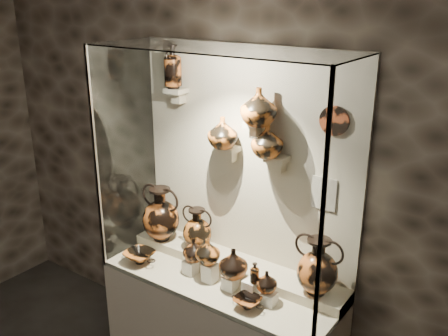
# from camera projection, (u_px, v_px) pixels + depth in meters

# --- Properties ---
(wall_back) EXTENTS (5.00, 0.02, 3.20)m
(wall_back) POSITION_uv_depth(u_px,v_px,m) (247.00, 162.00, 3.44)
(wall_back) COLOR black
(wall_back) RESTS_ON ground
(plinth) EXTENTS (1.70, 0.60, 0.80)m
(plinth) POSITION_uv_depth(u_px,v_px,m) (220.00, 331.00, 3.60)
(plinth) COLOR beige
(plinth) RESTS_ON floor
(front_tier) EXTENTS (1.68, 0.58, 0.03)m
(front_tier) POSITION_uv_depth(u_px,v_px,m) (220.00, 281.00, 3.46)
(front_tier) COLOR #B8AB8E
(front_tier) RESTS_ON plinth
(rear_tier) EXTENTS (1.70, 0.25, 0.10)m
(rear_tier) POSITION_uv_depth(u_px,v_px,m) (234.00, 266.00, 3.58)
(rear_tier) COLOR #B8AB8E
(rear_tier) RESTS_ON plinth
(back_panel) EXTENTS (1.70, 0.03, 1.60)m
(back_panel) POSITION_uv_depth(u_px,v_px,m) (247.00, 162.00, 3.44)
(back_panel) COLOR beige
(back_panel) RESTS_ON plinth
(glass_front) EXTENTS (1.70, 0.01, 1.60)m
(glass_front) POSITION_uv_depth(u_px,v_px,m) (191.00, 189.00, 2.97)
(glass_front) COLOR white
(glass_front) RESTS_ON plinth
(glass_left) EXTENTS (0.01, 0.60, 1.60)m
(glass_left) POSITION_uv_depth(u_px,v_px,m) (126.00, 152.00, 3.65)
(glass_left) COLOR white
(glass_left) RESTS_ON plinth
(glass_right) EXTENTS (0.01, 0.60, 1.60)m
(glass_right) POSITION_uv_depth(u_px,v_px,m) (345.00, 206.00, 2.74)
(glass_right) COLOR white
(glass_right) RESTS_ON plinth
(glass_top) EXTENTS (1.70, 0.60, 0.01)m
(glass_top) POSITION_uv_depth(u_px,v_px,m) (220.00, 48.00, 2.93)
(glass_top) COLOR white
(glass_top) RESTS_ON back_panel
(frame_post_left) EXTENTS (0.02, 0.02, 1.60)m
(frame_post_left) POSITION_uv_depth(u_px,v_px,m) (96.00, 163.00, 3.43)
(frame_post_left) COLOR gray
(frame_post_left) RESTS_ON plinth
(frame_post_right) EXTENTS (0.02, 0.02, 1.60)m
(frame_post_right) POSITION_uv_depth(u_px,v_px,m) (322.00, 225.00, 2.52)
(frame_post_right) COLOR gray
(frame_post_right) RESTS_ON plinth
(pedestal_a) EXTENTS (0.09, 0.09, 0.10)m
(pedestal_a) POSITION_uv_depth(u_px,v_px,m) (191.00, 267.00, 3.52)
(pedestal_a) COLOR silver
(pedestal_a) RESTS_ON front_tier
(pedestal_b) EXTENTS (0.09, 0.09, 0.13)m
(pedestal_b) POSITION_uv_depth(u_px,v_px,m) (210.00, 272.00, 3.42)
(pedestal_b) COLOR silver
(pedestal_b) RESTS_ON front_tier
(pedestal_c) EXTENTS (0.09, 0.09, 0.09)m
(pedestal_c) POSITION_uv_depth(u_px,v_px,m) (231.00, 282.00, 3.33)
(pedestal_c) COLOR silver
(pedestal_c) RESTS_ON front_tier
(pedestal_d) EXTENTS (0.09, 0.09, 0.12)m
(pedestal_d) POSITION_uv_depth(u_px,v_px,m) (251.00, 288.00, 3.24)
(pedestal_d) COLOR silver
(pedestal_d) RESTS_ON front_tier
(pedestal_e) EXTENTS (0.09, 0.09, 0.08)m
(pedestal_e) POSITION_uv_depth(u_px,v_px,m) (269.00, 298.00, 3.17)
(pedestal_e) COLOR silver
(pedestal_e) RESTS_ON front_tier
(bracket_ul) EXTENTS (0.14, 0.12, 0.04)m
(bracket_ul) POSITION_uv_depth(u_px,v_px,m) (176.00, 91.00, 3.53)
(bracket_ul) COLOR beige
(bracket_ul) RESTS_ON back_panel
(bracket_ca) EXTENTS (0.14, 0.12, 0.04)m
(bracket_ca) POSITION_uv_depth(u_px,v_px,m) (229.00, 149.00, 3.40)
(bracket_ca) COLOR beige
(bracket_ca) RESTS_ON back_panel
(bracket_cb) EXTENTS (0.10, 0.12, 0.04)m
(bracket_cb) POSITION_uv_depth(u_px,v_px,m) (254.00, 124.00, 3.23)
(bracket_cb) COLOR beige
(bracket_cb) RESTS_ON back_panel
(bracket_cc) EXTENTS (0.14, 0.12, 0.04)m
(bracket_cc) POSITION_uv_depth(u_px,v_px,m) (277.00, 159.00, 3.19)
(bracket_cc) COLOR beige
(bracket_cc) RESTS_ON back_panel
(amphora_left) EXTENTS (0.39, 0.39, 0.43)m
(amphora_left) POSITION_uv_depth(u_px,v_px,m) (161.00, 214.00, 3.80)
(amphora_left) COLOR #A14F1F
(amphora_left) RESTS_ON rear_tier
(amphora_mid) EXTENTS (0.32, 0.32, 0.32)m
(amphora_mid) POSITION_uv_depth(u_px,v_px,m) (197.00, 229.00, 3.68)
(amphora_mid) COLOR #BC6021
(amphora_mid) RESTS_ON rear_tier
(amphora_right) EXTENTS (0.33, 0.33, 0.38)m
(amphora_right) POSITION_uv_depth(u_px,v_px,m) (317.00, 266.00, 3.12)
(amphora_right) COLOR #A14F1F
(amphora_right) RESTS_ON rear_tier
(jug_a) EXTENTS (0.20, 0.20, 0.16)m
(jug_a) POSITION_uv_depth(u_px,v_px,m) (194.00, 250.00, 3.47)
(jug_a) COLOR #A14F1F
(jug_a) RESTS_ON pedestal_a
(jug_b) EXTENTS (0.22, 0.22, 0.18)m
(jug_b) POSITION_uv_depth(u_px,v_px,m) (208.00, 251.00, 3.38)
(jug_b) COLOR #BC6021
(jug_b) RESTS_ON pedestal_b
(jug_c) EXTENTS (0.22, 0.22, 0.20)m
(jug_c) POSITION_uv_depth(u_px,v_px,m) (234.00, 263.00, 3.29)
(jug_c) COLOR #A14F1F
(jug_c) RESTS_ON pedestal_c
(jug_e) EXTENTS (0.17, 0.17, 0.14)m
(jug_e) POSITION_uv_depth(u_px,v_px,m) (267.00, 281.00, 3.15)
(jug_e) COLOR #A14F1F
(jug_e) RESTS_ON pedestal_e
(lekythos_small) EXTENTS (0.08, 0.08, 0.16)m
(lekythos_small) POSITION_uv_depth(u_px,v_px,m) (255.00, 272.00, 3.17)
(lekythos_small) COLOR #BC6021
(lekythos_small) RESTS_ON pedestal_d
(kylix_left) EXTENTS (0.29, 0.25, 0.11)m
(kylix_left) POSITION_uv_depth(u_px,v_px,m) (140.00, 256.00, 3.65)
(kylix_left) COLOR #BC6021
(kylix_left) RESTS_ON front_tier
(kylix_right) EXTENTS (0.27, 0.24, 0.09)m
(kylix_right) POSITION_uv_depth(u_px,v_px,m) (248.00, 302.00, 3.13)
(kylix_right) COLOR #A14F1F
(kylix_right) RESTS_ON front_tier
(lekythos_tall) EXTENTS (0.17, 0.17, 0.34)m
(lekythos_tall) POSITION_uv_depth(u_px,v_px,m) (173.00, 64.00, 3.46)
(lekythos_tall) COLOR #A14F1F
(lekythos_tall) RESTS_ON bracket_ul
(ovoid_vase_a) EXTENTS (0.22, 0.22, 0.21)m
(ovoid_vase_a) POSITION_uv_depth(u_px,v_px,m) (223.00, 132.00, 3.32)
(ovoid_vase_a) COLOR #BC6021
(ovoid_vase_a) RESTS_ON bracket_ca
(ovoid_vase_b) EXTENTS (0.28, 0.28, 0.24)m
(ovoid_vase_b) POSITION_uv_depth(u_px,v_px,m) (259.00, 107.00, 3.09)
(ovoid_vase_b) COLOR #BC6021
(ovoid_vase_b) RESTS_ON bracket_cb
(ovoid_vase_c) EXTENTS (0.23, 0.23, 0.21)m
(ovoid_vase_c) POSITION_uv_depth(u_px,v_px,m) (267.00, 141.00, 3.14)
(ovoid_vase_c) COLOR #BC6021
(ovoid_vase_c) RESTS_ON bracket_cc
(wall_plate) EXTENTS (0.18, 0.02, 0.18)m
(wall_plate) POSITION_uv_depth(u_px,v_px,m) (334.00, 121.00, 2.95)
(wall_plate) COLOR #BF4C25
(wall_plate) RESTS_ON back_panel
(info_placard) EXTENTS (0.16, 0.01, 0.21)m
(info_placard) POSITION_uv_depth(u_px,v_px,m) (323.00, 193.00, 3.13)
(info_placard) COLOR beige
(info_placard) RESTS_ON back_panel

